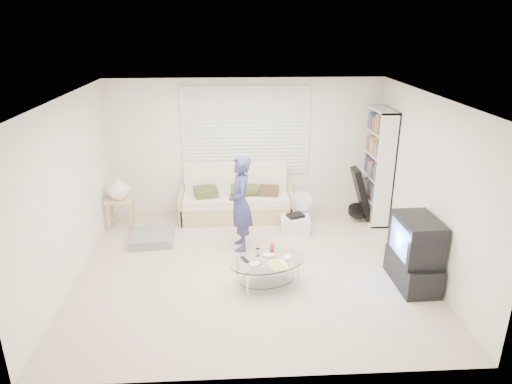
{
  "coord_description": "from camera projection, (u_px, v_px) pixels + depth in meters",
  "views": [
    {
      "loc": [
        -0.27,
        -5.95,
        3.43
      ],
      "look_at": [
        0.08,
        0.3,
        1.08
      ],
      "focal_mm": 32.0,
      "sensor_mm": 36.0,
      "label": 1
    }
  ],
  "objects": [
    {
      "name": "grey_floor_pillow",
      "position": [
        153.0,
        237.0,
        7.54
      ],
      "size": [
        0.72,
        0.72,
        0.15
      ],
      "primitive_type": "cube",
      "rotation": [
        0.0,
        0.0,
        0.08
      ],
      "color": "slate",
      "rests_on": "ground"
    },
    {
      "name": "futon_sofa",
      "position": [
        236.0,
        201.0,
        8.41
      ],
      "size": [
        2.03,
        0.82,
        0.99
      ],
      "color": "tan",
      "rests_on": "ground"
    },
    {
      "name": "side_table",
      "position": [
        119.0,
        190.0,
        7.85
      ],
      "size": [
        0.48,
        0.39,
        0.95
      ],
      "color": "tan",
      "rests_on": "ground"
    },
    {
      "name": "standing_person",
      "position": [
        240.0,
        204.0,
        7.1
      ],
      "size": [
        0.41,
        0.59,
        1.53
      ],
      "primitive_type": "imported",
      "rotation": [
        0.0,
        0.0,
        -1.49
      ],
      "color": "navy",
      "rests_on": "ground"
    },
    {
      "name": "bookshelf",
      "position": [
        378.0,
        166.0,
        8.09
      ],
      "size": [
        0.32,
        0.86,
        2.03
      ],
      "color": "white",
      "rests_on": "ground"
    },
    {
      "name": "coffee_table",
      "position": [
        268.0,
        265.0,
        6.2
      ],
      "size": [
        1.21,
        0.96,
        0.51
      ],
      "color": "silver",
      "rests_on": "ground"
    },
    {
      "name": "window_blinds",
      "position": [
        246.0,
        131.0,
        8.29
      ],
      "size": [
        2.32,
        0.08,
        1.62
      ],
      "color": "silver",
      "rests_on": "ground"
    },
    {
      "name": "tv_unit",
      "position": [
        415.0,
        253.0,
        6.2
      ],
      "size": [
        0.52,
        0.92,
        0.98
      ],
      "color": "black",
      "rests_on": "ground"
    },
    {
      "name": "ground",
      "position": [
        252.0,
        267.0,
        6.78
      ],
      "size": [
        5.0,
        5.0,
        0.0
      ],
      "primitive_type": "plane",
      "color": "#C1AF96",
      "rests_on": "ground"
    },
    {
      "name": "floor_fan",
      "position": [
        302.0,
        204.0,
        8.18
      ],
      "size": [
        0.36,
        0.24,
        0.6
      ],
      "color": "white",
      "rests_on": "ground"
    },
    {
      "name": "guitar_case",
      "position": [
        361.0,
        198.0,
        8.23
      ],
      "size": [
        0.42,
        0.37,
        0.97
      ],
      "color": "black",
      "rests_on": "ground"
    },
    {
      "name": "room_shell",
      "position": [
        250.0,
        153.0,
        6.66
      ],
      "size": [
        5.02,
        4.52,
        2.51
      ],
      "color": "white",
      "rests_on": "ground"
    },
    {
      "name": "storage_bin",
      "position": [
        295.0,
        224.0,
        7.84
      ],
      "size": [
        0.52,
        0.39,
        0.34
      ],
      "color": "white",
      "rests_on": "ground"
    }
  ]
}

